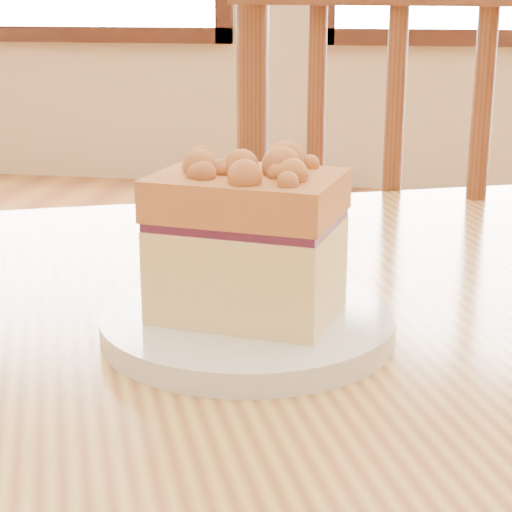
{
  "coord_description": "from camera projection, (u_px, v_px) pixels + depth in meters",
  "views": [
    {
      "loc": [
        -0.07,
        -0.5,
        0.97
      ],
      "look_at": [
        -0.17,
        0.07,
        0.8
      ],
      "focal_mm": 62.0,
      "sensor_mm": 36.0,
      "label": 1
    }
  ],
  "objects": [
    {
      "name": "cafe_chair_main",
      "position": [
        430.0,
        327.0,
        1.23
      ],
      "size": [
        0.6,
        0.6,
        1.03
      ],
      "rotation": [
        0.0,
        0.0,
        2.79
      ],
      "color": "brown",
      "rests_on": "ground"
    },
    {
      "name": "plate",
      "position": [
        248.0,
        325.0,
        0.59
      ],
      "size": [
        0.19,
        0.19,
        0.02
      ],
      "color": "white",
      "rests_on": "cafe_table_main"
    },
    {
      "name": "cafe_table_main",
      "position": [
        479.0,
        443.0,
        0.64
      ],
      "size": [
        1.45,
        1.23,
        0.75
      ],
      "rotation": [
        0.0,
        0.0,
        0.41
      ],
      "color": "tan",
      "rests_on": "ground"
    },
    {
      "name": "cake_slice",
      "position": [
        247.0,
        234.0,
        0.57
      ],
      "size": [
        0.13,
        0.1,
        0.11
      ],
      "rotation": [
        0.0,
        0.0,
        -0.14
      ],
      "color": "#FFE290",
      "rests_on": "plate"
    }
  ]
}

